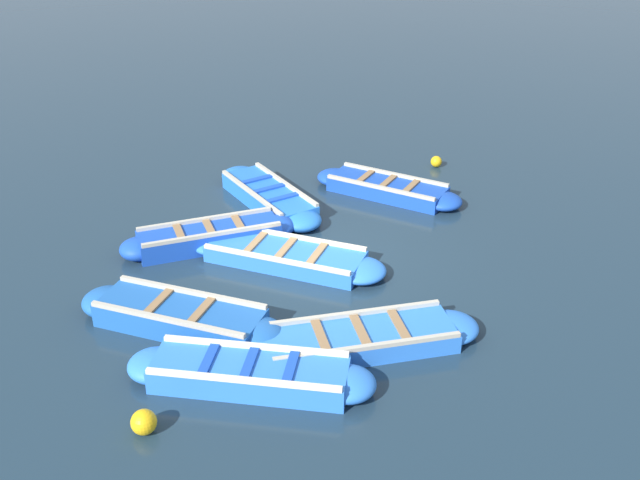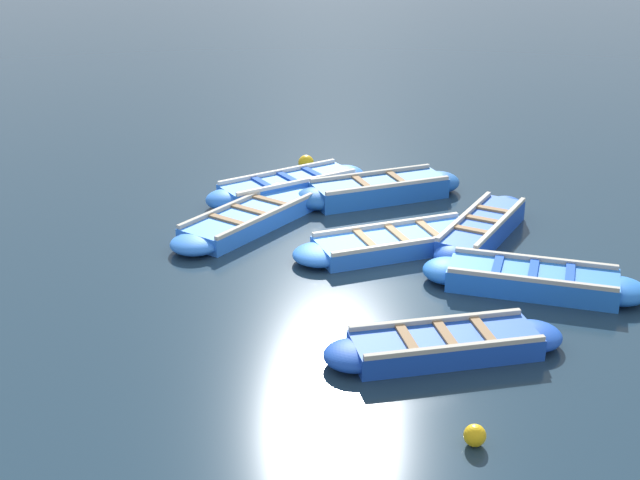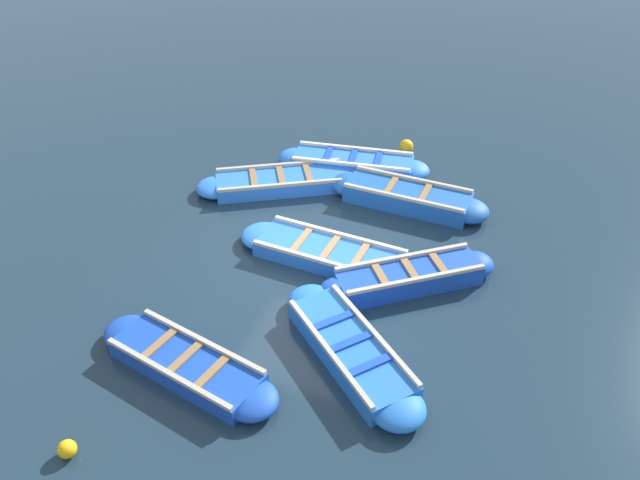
# 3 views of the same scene
# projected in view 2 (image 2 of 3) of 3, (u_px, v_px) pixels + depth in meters

# --- Properties ---
(ground_plane) EXTENTS (120.00, 120.00, 0.00)m
(ground_plane) POSITION_uv_depth(u_px,v_px,m) (372.00, 257.00, 15.47)
(ground_plane) COLOR #1C303F
(boat_mid_row) EXTENTS (3.18, 2.60, 0.46)m
(boat_mid_row) POSITION_uv_depth(u_px,v_px,m) (482.00, 230.00, 16.09)
(boat_mid_row) COLOR #1947B7
(boat_mid_row) RESTS_ON ground
(boat_tucked) EXTENTS (3.53, 1.55, 0.38)m
(boat_tucked) POSITION_uv_depth(u_px,v_px,m) (445.00, 345.00, 12.29)
(boat_tucked) COLOR #1947B7
(boat_tucked) RESTS_ON ground
(boat_centre) EXTENTS (3.92, 1.22, 0.36)m
(boat_centre) POSITION_uv_depth(u_px,v_px,m) (397.00, 243.00, 15.67)
(boat_centre) COLOR blue
(boat_centre) RESTS_ON ground
(boat_far_corner) EXTENTS (3.21, 2.95, 0.42)m
(boat_far_corner) POSITION_uv_depth(u_px,v_px,m) (532.00, 280.00, 14.17)
(boat_far_corner) COLOR blue
(boat_far_corner) RESTS_ON ground
(boat_bow_out) EXTENTS (3.64, 1.07, 0.47)m
(boat_bow_out) POSITION_uv_depth(u_px,v_px,m) (379.00, 190.00, 18.07)
(boat_bow_out) COLOR #1E59AD
(boat_bow_out) RESTS_ON ground
(boat_outer_right) EXTENTS (3.82, 2.69, 0.38)m
(boat_outer_right) POSITION_uv_depth(u_px,v_px,m) (250.00, 218.00, 16.73)
(boat_outer_right) COLOR blue
(boat_outer_right) RESTS_ON ground
(boat_stern_in) EXTENTS (3.74, 1.29, 0.43)m
(boat_stern_in) POSITION_uv_depth(u_px,v_px,m) (288.00, 186.00, 18.32)
(boat_stern_in) COLOR blue
(boat_stern_in) RESTS_ON ground
(buoy_orange_near) EXTENTS (0.35, 0.35, 0.35)m
(buoy_orange_near) POSITION_uv_depth(u_px,v_px,m) (306.00, 163.00, 19.82)
(buoy_orange_near) COLOR #EAB214
(buoy_orange_near) RESTS_ON ground
(buoy_yellow_far) EXTENTS (0.27, 0.27, 0.27)m
(buoy_yellow_far) POSITION_uv_depth(u_px,v_px,m) (475.00, 435.00, 10.38)
(buoy_yellow_far) COLOR #EAB214
(buoy_yellow_far) RESTS_ON ground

